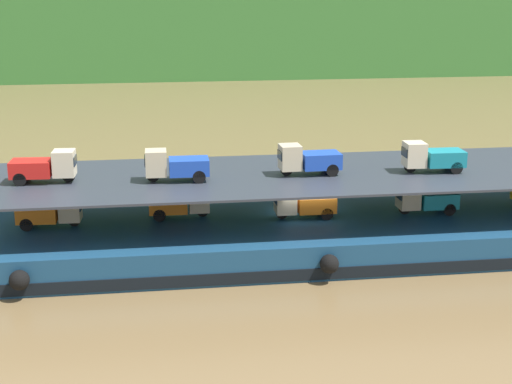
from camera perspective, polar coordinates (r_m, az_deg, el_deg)
The scene contains 11 objects.
ground_plane at distance 35.46m, azimuth 3.74°, elevation -4.06°, with size 400.00×400.00×0.00m, color brown.
cargo_barge at distance 35.20m, azimuth 3.77°, elevation -2.93°, with size 30.27×9.28×1.50m.
cargo_rack at distance 34.47m, azimuth 3.84°, elevation 1.34°, with size 28.67×7.86×2.00m.
mini_truck_lower_stern at distance 34.31m, azimuth -15.07°, elevation -1.41°, with size 2.79×1.30×1.38m.
mini_truck_lower_aft at distance 34.63m, azimuth -5.65°, elevation -0.78°, with size 2.76×1.23×1.38m.
mini_truck_lower_mid at distance 34.47m, azimuth 3.57°, elevation -0.81°, with size 2.75×1.22×1.38m.
mini_truck_lower_fore at distance 35.93m, azimuth 12.56°, elevation -0.48°, with size 2.75×1.21×1.38m.
mini_truck_upper_stern at distance 33.83m, azimuth -15.51°, elevation 1.83°, with size 2.79×1.30×1.38m.
mini_truck_upper_mid at distance 33.01m, azimuth -6.01°, elevation 1.99°, with size 2.75×1.22×1.38m.
mini_truck_upper_fore at distance 34.01m, azimuth 3.93°, elevation 2.44°, with size 2.78×1.27×1.38m.
mini_truck_upper_bow at distance 35.34m, azimuth 13.02°, elevation 2.57°, with size 2.77×1.25×1.38m.
Camera 1 is at (-7.04, -32.68, 11.84)m, focal length 53.57 mm.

